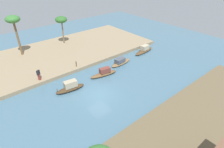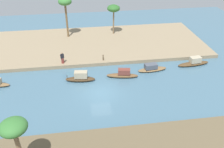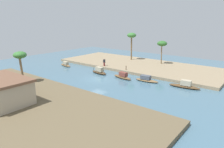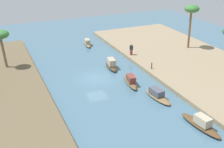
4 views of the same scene
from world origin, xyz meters
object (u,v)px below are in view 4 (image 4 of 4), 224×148
Objects in this scene: palm_tree_left_far at (192,11)px; sampan_downstream_large at (87,43)px; mooring_post at (152,66)px; sampan_with_tall_canopy at (130,81)px; sampan_with_red_awning at (111,65)px; person_on_near_bank at (131,50)px; sampan_near_left_bank at (157,95)px; palm_tree_right_tall at (1,36)px; sampan_upstream_small at (201,124)px.

sampan_downstream_large is at bearing 56.77° from palm_tree_left_far.
mooring_post is at bearing 117.85° from palm_tree_left_far.
sampan_with_tall_canopy is 1.09× the size of sampan_with_red_awning.
mooring_post is 12.15m from palm_tree_left_far.
sampan_with_red_awning is 4.90m from person_on_near_bank.
sampan_near_left_bank is 0.83× the size of palm_tree_right_tall.
palm_tree_right_tall is (21.09, 15.02, 4.33)m from sampan_upstream_small.
sampan_near_left_bank is (-4.26, -1.11, -0.05)m from sampan_with_tall_canopy.
sampan_near_left_bank is at bearing -168.40° from sampan_downstream_large.
palm_tree_left_far is at bearing -126.83° from person_on_near_bank.
sampan_downstream_large is at bearing -2.64° from sampan_upstream_small.
sampan_with_tall_canopy is 17.39m from palm_tree_right_tall.
sampan_near_left_bank is 5.02× the size of mooring_post.
sampan_near_left_bank is (-20.40, -0.93, 0.00)m from sampan_downstream_large.
sampan_near_left_bank is 12.54m from person_on_near_bank.
sampan_with_red_awning is (-10.60, 0.29, 0.13)m from sampan_downstream_large.
palm_tree_right_tall reaches higher than sampan_near_left_bank.
mooring_post is at bearing -31.31° from sampan_near_left_bank.
sampan_upstream_small is 1.16× the size of sampan_near_left_bank.
sampan_downstream_large is 10.60m from sampan_with_red_awning.
sampan_upstream_small is (-26.83, -1.60, 0.05)m from sampan_downstream_large.
sampan_with_red_awning is at bearing -110.28° from palm_tree_right_tall.
mooring_post is at bearing -121.51° from sampan_with_red_awning.
sampan_downstream_large is 20.42m from sampan_near_left_bank.
sampan_with_tall_canopy is at bearing 8.96° from sampan_near_left_bank.
palm_tree_left_far reaches higher than sampan_near_left_bank.
sampan_near_left_bank is (-9.80, -1.22, -0.13)m from sampan_with_red_awning.
sampan_downstream_large is at bearing 9.32° from sampan_with_tall_canopy.
sampan_with_red_awning reaches higher than sampan_near_left_bank.
sampan_downstream_large is 17.34m from palm_tree_left_far.
mooring_post reaches higher than sampan_downstream_large.
sampan_upstream_small is 0.96× the size of palm_tree_right_tall.
sampan_with_red_awning is 0.77× the size of palm_tree_right_tall.
palm_tree_right_tall is (10.40, 13.25, 4.33)m from sampan_with_tall_canopy.
sampan_with_red_awning is 14.63m from palm_tree_right_tall.
palm_tree_right_tall reaches higher than mooring_post.
sampan_upstream_small reaches higher than sampan_downstream_large.
sampan_with_tall_canopy is 4.40m from sampan_near_left_bank.
person_on_near_bank is at bearing -54.16° from sampan_with_red_awning.
sampan_upstream_small is at bearing -160.62° from sampan_with_tall_canopy.
palm_tree_left_far is at bearing -52.47° from sampan_with_tall_canopy.
sampan_downstream_large is 14.59m from mooring_post.
mooring_post is at bearing -53.08° from sampan_with_tall_canopy.
person_on_near_bank reaches higher than sampan_near_left_bank.
sampan_upstream_small is at bearing 146.10° from palm_tree_left_far.
sampan_near_left_bank is (6.43, 0.67, -0.05)m from sampan_upstream_small.
person_on_near_bank is 1.97× the size of mooring_post.
sampan_with_tall_canopy is (10.69, 1.78, 0.00)m from sampan_upstream_small.
sampan_near_left_bank is at bearing -135.60° from palm_tree_right_tall.
sampan_downstream_large is 0.90× the size of sampan_with_tall_canopy.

